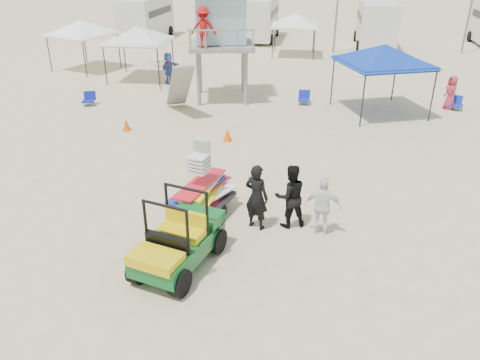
% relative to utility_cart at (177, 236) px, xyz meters
% --- Properties ---
extents(ground, '(140.00, 140.00, 0.00)m').
position_rel_utility_cart_xyz_m(ground, '(0.57, -0.86, -0.85)').
color(ground, beige).
rests_on(ground, ground).
extents(utility_cart, '(1.75, 2.62, 1.83)m').
position_rel_utility_cart_xyz_m(utility_cart, '(0.00, 0.00, 0.00)').
color(utility_cart, '#0D551F').
rests_on(utility_cart, ground).
extents(surf_trailer, '(1.59, 2.33, 2.02)m').
position_rel_utility_cart_xyz_m(surf_trailer, '(0.01, 2.33, -0.03)').
color(surf_trailer, black).
rests_on(surf_trailer, ground).
extents(man_left, '(0.77, 0.64, 1.80)m').
position_rel_utility_cart_xyz_m(man_left, '(1.52, 2.03, 0.05)').
color(man_left, black).
rests_on(man_left, ground).
extents(man_mid, '(1.03, 0.93, 1.75)m').
position_rel_utility_cart_xyz_m(man_mid, '(2.37, 2.28, 0.02)').
color(man_mid, black).
rests_on(man_mid, ground).
extents(man_right, '(0.96, 0.45, 1.59)m').
position_rel_utility_cart_xyz_m(man_right, '(3.22, 2.03, -0.06)').
color(man_right, white).
rests_on(man_right, ground).
extents(lifeguard_tower, '(3.57, 3.57, 4.77)m').
position_rel_utility_cart_xyz_m(lifeguard_tower, '(-1.95, 13.72, 2.70)').
color(lifeguard_tower, gray).
rests_on(lifeguard_tower, ground).
extents(canopy_blue, '(4.36, 4.36, 3.42)m').
position_rel_utility_cart_xyz_m(canopy_blue, '(5.50, 12.65, 2.02)').
color(canopy_blue, black).
rests_on(canopy_blue, ground).
extents(canopy_white_a, '(3.24, 3.24, 3.30)m').
position_rel_utility_cart_xyz_m(canopy_white_a, '(-7.19, 16.61, 1.90)').
color(canopy_white_a, black).
rests_on(canopy_white_a, ground).
extents(canopy_white_b, '(3.86, 3.86, 3.29)m').
position_rel_utility_cart_xyz_m(canopy_white_b, '(-11.39, 18.31, 1.89)').
color(canopy_white_b, black).
rests_on(canopy_white_b, ground).
extents(canopy_white_c, '(3.05, 3.05, 3.21)m').
position_rel_utility_cart_xyz_m(canopy_white_c, '(0.81, 24.70, 1.81)').
color(canopy_white_c, black).
rests_on(canopy_white_c, ground).
extents(umbrella_a, '(1.83, 1.86, 1.63)m').
position_rel_utility_cart_xyz_m(umbrella_a, '(-5.27, 14.33, -0.03)').
color(umbrella_a, '#A9122E').
rests_on(umbrella_a, ground).
extents(umbrella_b, '(2.88, 2.88, 1.85)m').
position_rel_utility_cart_xyz_m(umbrella_b, '(-4.71, 18.52, 0.08)').
color(umbrella_b, yellow).
rests_on(umbrella_b, ground).
extents(cone_near, '(0.34, 0.34, 0.50)m').
position_rel_utility_cart_xyz_m(cone_near, '(-0.47, 8.02, -0.60)').
color(cone_near, '#EE5A07').
rests_on(cone_near, ground).
extents(cone_far, '(0.34, 0.34, 0.50)m').
position_rel_utility_cart_xyz_m(cone_far, '(-4.75, 8.44, -0.60)').
color(cone_far, '#F95607').
rests_on(cone_far, ground).
extents(beach_chair_a, '(0.67, 0.74, 0.64)m').
position_rel_utility_cart_xyz_m(beach_chair_a, '(-7.84, 11.44, -0.54)').
color(beach_chair_a, '#0E1C9B').
rests_on(beach_chair_a, ground).
extents(beach_chair_b, '(0.56, 0.60, 0.64)m').
position_rel_utility_cart_xyz_m(beach_chair_b, '(2.16, 13.41, -0.54)').
color(beach_chair_b, '#1020AF').
rests_on(beach_chair_b, ground).
extents(beach_chair_c, '(0.68, 0.74, 0.64)m').
position_rel_utility_cart_xyz_m(beach_chair_c, '(9.09, 13.74, -0.54)').
color(beach_chair_c, '#102EB7').
rests_on(beach_chair_c, ground).
extents(rv_far_left, '(2.64, 6.80, 3.25)m').
position_rel_utility_cart_xyz_m(rv_far_left, '(-11.43, 29.13, 0.95)').
color(rv_far_left, silver).
rests_on(rv_far_left, ground).
extents(rv_mid_left, '(2.65, 6.50, 3.25)m').
position_rel_utility_cart_xyz_m(rv_mid_left, '(-2.43, 30.63, 0.95)').
color(rv_mid_left, silver).
rests_on(rv_mid_left, ground).
extents(rv_mid_right, '(2.64, 7.00, 3.25)m').
position_rel_utility_cart_xyz_m(rv_mid_right, '(6.57, 29.13, 0.95)').
color(rv_mid_right, silver).
rests_on(rv_mid_right, ground).
extents(distant_beachgoers, '(14.93, 3.54, 1.66)m').
position_rel_utility_cart_xyz_m(distant_beachgoers, '(-0.86, 15.35, -0.04)').
color(distant_beachgoers, '#365AA3').
rests_on(distant_beachgoers, ground).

